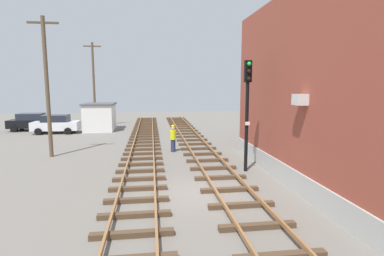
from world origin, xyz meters
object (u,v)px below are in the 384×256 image
Objects in this scene: signal_mast at (247,103)px; brick_building at (360,88)px; control_hut at (100,117)px; utility_pole_near at (47,85)px; parked_car_white at (56,124)px; track_worker_foreground at (173,138)px; parked_car_black at (31,122)px; utility_pole_far at (94,84)px.

brick_building reaches higher than signal_mast.
utility_pole_near is at bearing -95.87° from control_hut.
signal_mast is at bearing -46.82° from parked_car_white.
control_hut is at bearing 130.32° from brick_building.
control_hut is 0.44× the size of utility_pole_near.
signal_mast is 12.28m from utility_pole_near.
control_hut is at bearing 121.09° from track_worker_foreground.
brick_building is 3.23× the size of parked_car_black.
parked_car_black is at bearing 134.94° from signal_mast.
parked_car_black is 13.84m from utility_pole_near.
utility_pole_near reaches higher than parked_car_black.
signal_mast is 0.67× the size of utility_pole_near.
control_hut is (-15.13, 17.83, -2.98)m from brick_building.
parked_car_black is 7.25m from utility_pole_far.
utility_pole_near reaches higher than parked_car_white.
control_hut is at bearing 84.13° from utility_pole_near.
track_worker_foreground is (-8.51, 6.85, -3.44)m from brick_building.
utility_pole_near reaches higher than signal_mast.
utility_pole_near is (5.64, -12.11, 3.61)m from parked_car_black.
track_worker_foreground is (13.43, -11.68, 0.03)m from parked_car_black.
control_hut is at bearing 20.07° from parked_car_white.
utility_pole_far reaches higher than parked_car_white.
track_worker_foreground is (-3.46, 5.25, -2.66)m from signal_mast.
parked_car_white is (-3.84, -1.40, -0.49)m from control_hut.
brick_building is at bearing -40.90° from parked_car_white.
utility_pole_near is at bearing -65.04° from parked_car_black.
utility_pole_near is (-11.26, 4.82, 0.92)m from signal_mast.
utility_pole_near is (-1.17, -11.42, 3.12)m from control_hut.
parked_car_black is at bearing 139.00° from track_worker_foreground.
brick_building is 3.57× the size of control_hut.
utility_pole_far is at bearing 119.26° from track_worker_foreground.
utility_pole_far is (0.30, 13.81, 0.19)m from utility_pole_near.
parked_car_white is (-18.97, 16.43, -3.47)m from brick_building.
parked_car_white is at bearing 139.10° from brick_building.
track_worker_foreground is at bearing 123.37° from signal_mast.
utility_pole_near reaches higher than control_hut.
parked_car_white is 3.63m from parked_car_black.
brick_building reaches higher than control_hut.
utility_pole_far is (2.96, 3.79, 3.80)m from parked_car_white.
parked_car_black is (-21.94, 18.53, -3.47)m from brick_building.
track_worker_foreground is (7.50, -13.38, -3.77)m from utility_pole_far.
signal_mast is 24.07m from parked_car_black.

